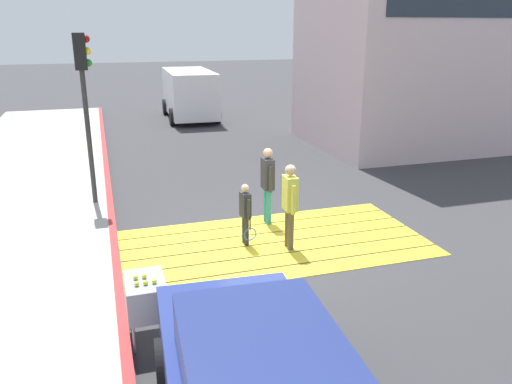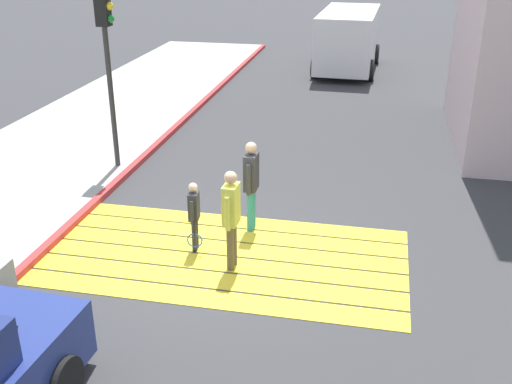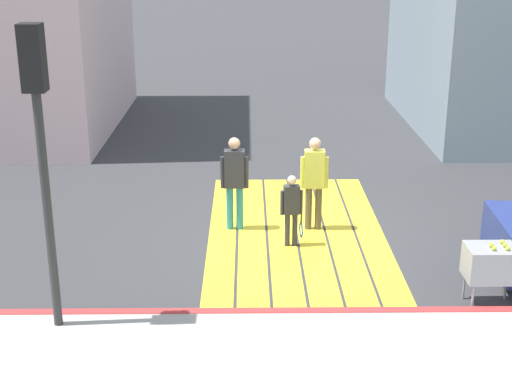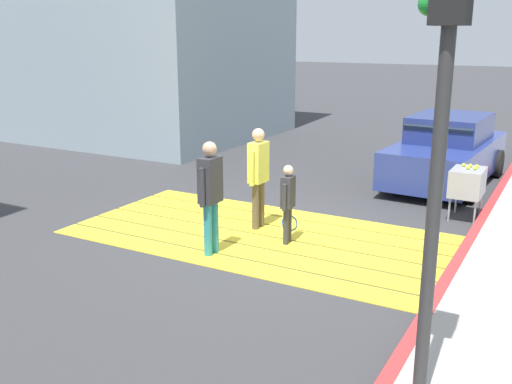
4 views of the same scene
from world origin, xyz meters
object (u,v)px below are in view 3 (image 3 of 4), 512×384
at_px(pedestrian_adult_trailing, 314,177).
at_px(traffic_light_corner, 39,120).
at_px(pedestrian_adult_lead, 235,177).
at_px(tennis_ball_cart, 493,263).
at_px(pedestrian_child_with_racket, 292,207).

bearing_deg(pedestrian_adult_trailing, traffic_light_corner, 134.25).
distance_m(traffic_light_corner, pedestrian_adult_trailing, 5.77).
height_order(traffic_light_corner, pedestrian_adult_lead, traffic_light_corner).
relative_size(pedestrian_adult_lead, pedestrian_adult_trailing, 1.00).
bearing_deg(pedestrian_adult_lead, pedestrian_adult_trailing, -90.85).
xyz_separation_m(tennis_ball_cart, pedestrian_adult_trailing, (3.10, 2.37, 0.34)).
height_order(pedestrian_adult_trailing, pedestrian_child_with_racket, pedestrian_adult_trailing).
xyz_separation_m(traffic_light_corner, pedestrian_adult_lead, (3.80, -2.40, -1.99)).
distance_m(pedestrian_adult_trailing, pedestrian_child_with_racket, 0.97).
bearing_deg(pedestrian_child_with_racket, tennis_ball_cart, -129.18).
xyz_separation_m(traffic_light_corner, pedestrian_adult_trailing, (3.78, -3.88, -2.00)).
bearing_deg(traffic_light_corner, pedestrian_adult_trailing, -45.75).
distance_m(traffic_light_corner, pedestrian_adult_lead, 4.92).
relative_size(traffic_light_corner, pedestrian_adult_trailing, 2.37).
bearing_deg(tennis_ball_cart, pedestrian_child_with_racket, 50.82).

